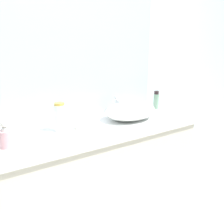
% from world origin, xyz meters
% --- Properties ---
extents(bathroom_wall_rear, '(6.00, 0.06, 2.60)m').
position_xyz_m(bathroom_wall_rear, '(0.00, 0.73, 1.30)').
color(bathroom_wall_rear, silver).
rests_on(bathroom_wall_rear, ground).
extents(vanity_counter, '(1.59, 0.51, 0.92)m').
position_xyz_m(vanity_counter, '(0.03, 0.43, 0.46)').
color(vanity_counter, beige).
rests_on(vanity_counter, ground).
extents(wall_mirror_panel, '(1.42, 0.01, 0.97)m').
position_xyz_m(wall_mirror_panel, '(0.03, 0.69, 1.41)').
color(wall_mirror_panel, '#B2BCC6').
rests_on(wall_mirror_panel, vanity_counter).
extents(sink_basin, '(0.40, 0.29, 0.12)m').
position_xyz_m(sink_basin, '(0.36, 0.42, 0.98)').
color(sink_basin, white).
rests_on(sink_basin, vanity_counter).
extents(faucet, '(0.03, 0.13, 0.14)m').
position_xyz_m(faucet, '(0.36, 0.58, 1.00)').
color(faucet, silver).
rests_on(faucet, vanity_counter).
extents(soap_dispenser, '(0.07, 0.07, 0.16)m').
position_xyz_m(soap_dispenser, '(-0.49, 0.37, 0.98)').
color(soap_dispenser, '#D699A0').
rests_on(soap_dispenser, vanity_counter).
extents(lotion_bottle, '(0.07, 0.07, 0.18)m').
position_xyz_m(lotion_bottle, '(-0.16, 0.46, 1.01)').
color(lotion_bottle, white).
rests_on(lotion_bottle, vanity_counter).
extents(perfume_bottle, '(0.04, 0.04, 0.16)m').
position_xyz_m(perfume_bottle, '(0.72, 0.53, 1.00)').
color(perfume_bottle, gray).
rests_on(perfume_bottle, vanity_counter).
extents(candle_jar, '(0.06, 0.06, 0.04)m').
position_xyz_m(candle_jar, '(-0.04, 0.43, 0.94)').
color(candle_jar, silver).
rests_on(candle_jar, vanity_counter).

